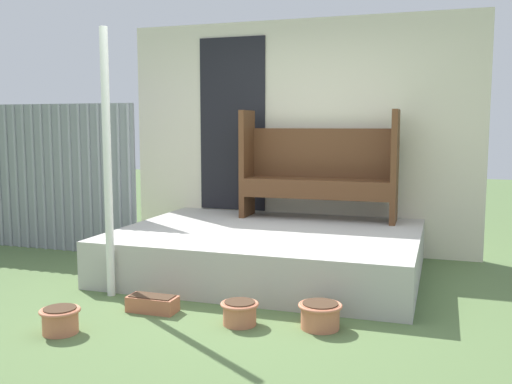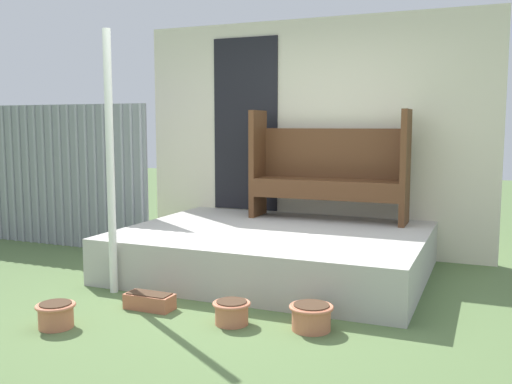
% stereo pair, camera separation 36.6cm
% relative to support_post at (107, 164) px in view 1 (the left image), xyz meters
% --- Properties ---
extents(ground_plane, '(24.00, 24.00, 0.00)m').
position_rel_support_post_xyz_m(ground_plane, '(1.13, 0.06, -1.11)').
color(ground_plane, '#516B3D').
extents(porch_slab, '(2.83, 2.17, 0.42)m').
position_rel_support_post_xyz_m(porch_slab, '(1.05, 1.14, -0.90)').
color(porch_slab, '#B2AFA8').
rests_on(porch_slab, ground_plane).
extents(house_wall, '(4.03, 0.08, 2.60)m').
position_rel_support_post_xyz_m(house_wall, '(1.01, 2.25, 0.20)').
color(house_wall, beige).
rests_on(house_wall, ground_plane).
extents(fence_corrugated, '(3.12, 0.05, 1.67)m').
position_rel_support_post_xyz_m(fence_corrugated, '(-2.10, 1.35, -0.28)').
color(fence_corrugated, gray).
rests_on(fence_corrugated, ground_plane).
extents(support_post, '(0.07, 0.07, 2.22)m').
position_rel_support_post_xyz_m(support_post, '(0.00, 0.00, 0.00)').
color(support_post, white).
rests_on(support_post, ground_plane).
extents(bench, '(1.66, 0.43, 1.17)m').
position_rel_support_post_xyz_m(bench, '(1.36, 1.93, -0.12)').
color(bench, '#54331C').
rests_on(bench, porch_slab).
extents(flower_pot_left, '(0.28, 0.28, 0.18)m').
position_rel_support_post_xyz_m(flower_pot_left, '(0.15, -0.88, -1.01)').
color(flower_pot_left, '#C67251').
rests_on(flower_pot_left, ground_plane).
extents(flower_pot_middle, '(0.28, 0.28, 0.17)m').
position_rel_support_post_xyz_m(flower_pot_middle, '(1.27, -0.33, -1.01)').
color(flower_pot_middle, '#C67251').
rests_on(flower_pot_middle, ground_plane).
extents(flower_pot_right, '(0.31, 0.31, 0.19)m').
position_rel_support_post_xyz_m(flower_pot_right, '(1.84, -0.22, -1.01)').
color(flower_pot_right, '#C67251').
rests_on(flower_pot_right, ground_plane).
extents(planter_box_rect, '(0.39, 0.17, 0.13)m').
position_rel_support_post_xyz_m(planter_box_rect, '(0.54, -0.27, -1.05)').
color(planter_box_rect, '#B76647').
rests_on(planter_box_rect, ground_plane).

